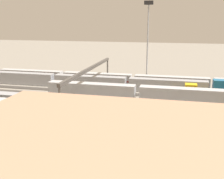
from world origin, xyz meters
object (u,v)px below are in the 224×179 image
at_px(train_on_track_7, 100,115).
at_px(signal_gantry, 89,71).
at_px(train_on_track_1, 123,83).
at_px(train_on_track_4, 187,98).
at_px(train_on_track_0, 164,82).
at_px(train_on_track_6, 177,113).
at_px(light_mast_0, 148,33).
at_px(train_on_track_3, 201,96).

relative_size(train_on_track_7, signal_gantry, 2.87).
height_order(train_on_track_1, train_on_track_4, train_on_track_4).
height_order(train_on_track_1, train_on_track_0, same).
height_order(train_on_track_6, light_mast_0, light_mast_0).
height_order(train_on_track_1, train_on_track_6, same).
bearing_deg(signal_gantry, train_on_track_3, -175.09).
height_order(train_on_track_3, signal_gantry, signal_gantry).
height_order(train_on_track_1, light_mast_0, light_mast_0).
height_order(train_on_track_1, train_on_track_3, train_on_track_3).
bearing_deg(train_on_track_1, train_on_track_7, 91.97).
relative_size(train_on_track_4, train_on_track_7, 0.62).
bearing_deg(train_on_track_4, train_on_track_6, 77.35).
relative_size(train_on_track_4, train_on_track_3, 7.14).
bearing_deg(train_on_track_7, train_on_track_0, -107.90).
distance_m(train_on_track_1, train_on_track_6, 29.95).
bearing_deg(train_on_track_1, train_on_track_4, 141.32).
distance_m(train_on_track_0, train_on_track_3, 18.07).
xyz_separation_m(train_on_track_0, train_on_track_4, (-6.40, 20.00, 0.56)).
distance_m(train_on_track_1, train_on_track_4, 24.01).
bearing_deg(train_on_track_0, signal_gantry, 42.64).
bearing_deg(light_mast_0, train_on_track_4, 118.71).
bearing_deg(train_on_track_6, train_on_track_0, -82.11).
xyz_separation_m(train_on_track_7, signal_gantry, (7.70, -17.50, 5.66)).
distance_m(train_on_track_6, signal_gantry, 26.92).
height_order(train_on_track_1, train_on_track_7, same).
bearing_deg(signal_gantry, light_mast_0, -123.10).
xyz_separation_m(train_on_track_0, signal_gantry, (19.00, 17.50, 5.68)).
relative_size(train_on_track_1, train_on_track_7, 0.79).
height_order(train_on_track_3, train_on_track_6, train_on_track_3).
relative_size(train_on_track_6, light_mast_0, 3.38).
distance_m(light_mast_0, signal_gantry, 25.69).
bearing_deg(train_on_track_6, train_on_track_3, -111.54).
bearing_deg(train_on_track_6, train_on_track_1, -56.58).
xyz_separation_m(train_on_track_3, light_mast_0, (16.02, -17.54, 14.94)).
bearing_deg(train_on_track_6, light_mast_0, -72.75).
bearing_deg(train_on_track_4, train_on_track_0, -72.25).
relative_size(train_on_track_6, signal_gantry, 2.26).
bearing_deg(signal_gantry, train_on_track_0, -137.36).
xyz_separation_m(train_on_track_7, light_mast_0, (-5.36, -37.54, 15.02)).
height_order(train_on_track_0, train_on_track_3, train_on_track_3).
xyz_separation_m(train_on_track_1, signal_gantry, (6.67, 12.50, 5.64)).
distance_m(train_on_track_0, train_on_track_6, 30.29).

